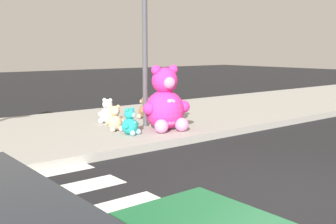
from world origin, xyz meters
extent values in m
plane|color=black|center=(0.00, 0.00, 0.00)|extent=(60.00, 60.00, 0.00)
cube|color=#9E9B93|center=(0.00, 5.20, 0.07)|extent=(28.00, 4.40, 0.15)
cube|color=white|center=(-2.73, 2.05, 0.00)|extent=(3.20, 0.45, 0.00)
cylinder|color=#4C4C51|center=(1.00, 4.40, 1.75)|extent=(0.11, 0.11, 3.20)
sphere|color=#F22D93|center=(1.09, 3.85, 0.55)|extent=(0.81, 0.81, 0.81)
ellipsoid|color=pink|center=(1.02, 3.57, 0.55)|extent=(0.47, 0.28, 0.52)
sphere|color=#F22D93|center=(1.09, 3.85, 1.15)|extent=(0.53, 0.53, 0.53)
sphere|color=pink|center=(1.04, 3.63, 1.12)|extent=(0.24, 0.24, 0.24)
sphere|color=#F22D93|center=(1.27, 3.80, 1.37)|extent=(0.20, 0.20, 0.20)
sphere|color=#F22D93|center=(1.44, 3.66, 0.61)|extent=(0.25, 0.25, 0.25)
sphere|color=pink|center=(1.22, 3.46, 0.29)|extent=(0.28, 0.28, 0.28)
sphere|color=#F22D93|center=(0.91, 3.90, 1.37)|extent=(0.20, 0.20, 0.20)
sphere|color=#F22D93|center=(0.70, 3.85, 0.61)|extent=(0.25, 0.25, 0.25)
sphere|color=pink|center=(0.79, 3.57, 0.29)|extent=(0.28, 0.28, 0.28)
sphere|color=tan|center=(0.22, 4.37, 0.31)|extent=(0.32, 0.32, 0.32)
ellipsoid|color=beige|center=(0.20, 4.26, 0.31)|extent=(0.19, 0.11, 0.21)
sphere|color=tan|center=(0.22, 4.37, 0.55)|extent=(0.21, 0.21, 0.21)
sphere|color=beige|center=(0.20, 4.29, 0.54)|extent=(0.10, 0.10, 0.10)
sphere|color=tan|center=(0.30, 4.35, 0.63)|extent=(0.08, 0.08, 0.08)
sphere|color=tan|center=(0.36, 4.30, 0.33)|extent=(0.10, 0.10, 0.10)
sphere|color=beige|center=(0.28, 4.22, 0.21)|extent=(0.11, 0.11, 0.11)
sphere|color=tan|center=(0.15, 4.39, 0.63)|extent=(0.08, 0.08, 0.08)
sphere|color=tan|center=(0.07, 4.37, 0.33)|extent=(0.10, 0.10, 0.10)
sphere|color=beige|center=(0.10, 4.26, 0.21)|extent=(0.11, 0.11, 0.11)
sphere|color=olive|center=(1.57, 5.21, 0.32)|extent=(0.33, 0.33, 0.33)
ellipsoid|color=tan|center=(1.49, 5.29, 0.32)|extent=(0.18, 0.18, 0.22)
sphere|color=olive|center=(1.57, 5.21, 0.57)|extent=(0.22, 0.22, 0.22)
sphere|color=tan|center=(1.51, 5.27, 0.55)|extent=(0.10, 0.10, 0.10)
sphere|color=olive|center=(1.52, 5.15, 0.65)|extent=(0.08, 0.08, 0.08)
sphere|color=olive|center=(1.43, 5.13, 0.34)|extent=(0.10, 0.10, 0.10)
sphere|color=tan|center=(1.41, 5.24, 0.21)|extent=(0.11, 0.11, 0.11)
sphere|color=olive|center=(1.63, 5.26, 0.65)|extent=(0.08, 0.08, 0.08)
sphere|color=olive|center=(1.66, 5.35, 0.34)|extent=(0.10, 0.10, 0.10)
sphere|color=tan|center=(1.54, 5.37, 0.21)|extent=(0.11, 0.11, 0.11)
sphere|color=teal|center=(0.25, 3.86, 0.31)|extent=(0.32, 0.32, 0.32)
ellipsoid|color=#7BBFBC|center=(0.29, 3.75, 0.31)|extent=(0.19, 0.12, 0.21)
sphere|color=teal|center=(0.25, 3.86, 0.55)|extent=(0.21, 0.21, 0.21)
sphere|color=#7BBFBC|center=(0.28, 3.78, 0.54)|extent=(0.10, 0.10, 0.10)
sphere|color=teal|center=(0.32, 3.89, 0.63)|extent=(0.08, 0.08, 0.08)
sphere|color=teal|center=(0.41, 3.88, 0.33)|extent=(0.10, 0.10, 0.10)
sphere|color=#7BBFBC|center=(0.38, 3.76, 0.21)|extent=(0.11, 0.11, 0.11)
sphere|color=teal|center=(0.18, 3.84, 0.63)|extent=(0.08, 0.08, 0.08)
sphere|color=teal|center=(0.12, 3.78, 0.33)|extent=(0.10, 0.10, 0.10)
sphere|color=#7BBFBC|center=(0.21, 3.71, 0.21)|extent=(0.11, 0.11, 0.11)
sphere|color=#8CD133|center=(1.80, 4.74, 0.34)|extent=(0.38, 0.38, 0.38)
ellipsoid|color=#B8DE87|center=(1.81, 4.88, 0.34)|extent=(0.21, 0.09, 0.25)
sphere|color=#8CD133|center=(1.80, 4.74, 0.62)|extent=(0.25, 0.25, 0.25)
sphere|color=#B8DE87|center=(1.81, 4.85, 0.61)|extent=(0.11, 0.11, 0.11)
sphere|color=#8CD133|center=(1.72, 4.74, 0.72)|extent=(0.09, 0.09, 0.09)
sphere|color=#8CD133|center=(1.63, 4.80, 0.37)|extent=(0.12, 0.12, 0.12)
sphere|color=#B8DE87|center=(1.71, 4.91, 0.22)|extent=(0.13, 0.13, 0.13)
sphere|color=#8CD133|center=(1.89, 4.74, 0.72)|extent=(0.09, 0.09, 0.09)
sphere|color=#8CD133|center=(1.99, 4.78, 0.37)|extent=(0.12, 0.12, 0.12)
sphere|color=#B8DE87|center=(1.91, 4.90, 0.22)|extent=(0.13, 0.13, 0.13)
sphere|color=white|center=(0.57, 5.25, 0.32)|extent=(0.34, 0.34, 0.34)
ellipsoid|color=white|center=(0.46, 5.19, 0.32)|extent=(0.16, 0.20, 0.22)
sphere|color=white|center=(0.57, 5.25, 0.57)|extent=(0.22, 0.22, 0.22)
sphere|color=white|center=(0.48, 5.20, 0.56)|extent=(0.10, 0.10, 0.10)
sphere|color=white|center=(0.60, 5.18, 0.66)|extent=(0.08, 0.08, 0.08)
sphere|color=white|center=(0.61, 5.09, 0.34)|extent=(0.11, 0.11, 0.11)
sphere|color=white|center=(0.49, 5.10, 0.21)|extent=(0.12, 0.12, 0.12)
sphere|color=white|center=(0.53, 5.31, 0.66)|extent=(0.08, 0.08, 0.08)
sphere|color=white|center=(0.45, 5.37, 0.34)|extent=(0.11, 0.11, 0.11)
sphere|color=white|center=(0.39, 5.26, 0.21)|extent=(0.12, 0.12, 0.12)
camera|label=1|loc=(-4.04, -2.74, 1.79)|focal=44.26mm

